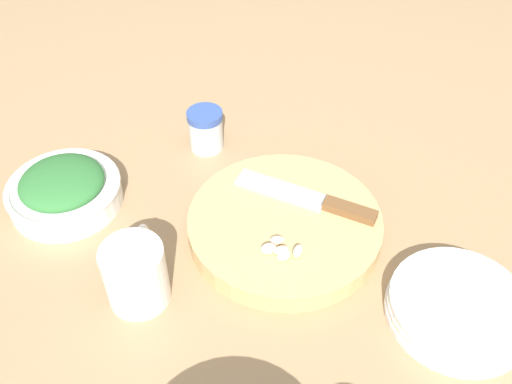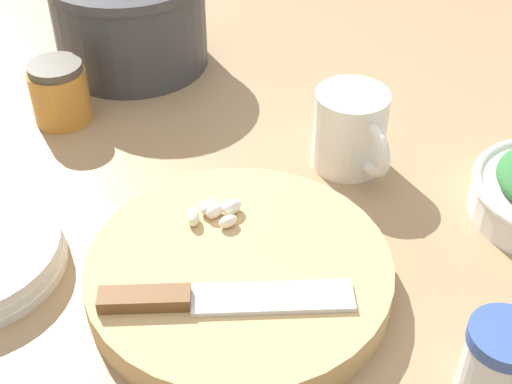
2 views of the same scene
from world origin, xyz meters
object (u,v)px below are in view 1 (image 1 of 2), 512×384
plate_stack (458,308)px  spice_jar (206,130)px  coffee_mug (136,273)px  garlic_cloves (281,250)px  herb_bowl (64,189)px  cutting_board (285,225)px  chef_knife (314,200)px

plate_stack → spice_jar: bearing=-1.6°
coffee_mug → plate_stack: size_ratio=0.55×
garlic_cloves → spice_jar: spice_jar is taller
herb_bowl → spice_jar: size_ratio=2.41×
cutting_board → coffee_mug: bearing=72.6°
cutting_board → garlic_cloves: 0.07m
spice_jar → plate_stack: size_ratio=0.39×
cutting_board → chef_knife: chef_knife is taller
coffee_mug → plate_stack: 0.41m
cutting_board → coffee_mug: coffee_mug is taller
chef_knife → herb_bowl: 0.38m
cutting_board → spice_jar: (0.23, -0.06, 0.02)m
herb_bowl → plate_stack: bearing=-157.1°
herb_bowl → spice_jar: bearing=-103.3°
spice_jar → plate_stack: bearing=178.4°
cutting_board → spice_jar: 0.24m
chef_knife → plate_stack: size_ratio=1.18×
cutting_board → coffee_mug: size_ratio=2.77×
garlic_cloves → cutting_board: bearing=-54.5°
chef_knife → spice_jar: spice_jar is taller
spice_jar → plate_stack: 0.48m
spice_jar → herb_bowl: bearing=76.7°
chef_knife → herb_bowl: bearing=111.1°
cutting_board → garlic_cloves: size_ratio=5.22×
garlic_cloves → plate_stack: bearing=-155.6°
spice_jar → plate_stack: spice_jar is taller
chef_knife → garlic_cloves: bearing=177.8°
garlic_cloves → plate_stack: (-0.22, -0.10, -0.02)m
spice_jar → coffee_mug: (-0.16, 0.27, 0.01)m
spice_jar → garlic_cloves: bearing=157.4°
spice_jar → chef_knife: bearing=178.9°
herb_bowl → garlic_cloves: bearing=-158.1°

